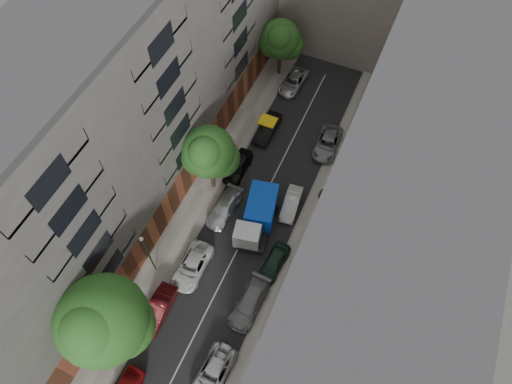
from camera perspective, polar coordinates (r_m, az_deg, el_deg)
The scene contains 23 objects.
ground at distance 43.48m, azimuth 0.17°, elevation -2.28°, with size 120.00×120.00×0.00m, color #4C4C49.
road_surface at distance 43.48m, azimuth 0.17°, elevation -2.28°, with size 8.00×44.00×0.02m, color black.
sidewalk_left at distance 44.82m, azimuth -6.29°, elevation 0.23°, with size 3.00×44.00×0.15m, color gray.
sidewalk_right at distance 42.68m, azimuth 6.97°, elevation -4.79°, with size 3.00×44.00×0.15m, color gray.
building_left at distance 39.29m, azimuth -14.94°, elevation 10.71°, with size 8.00×44.00×20.00m, color #4D4A48.
building_right at distance 34.19m, azimuth 17.36°, elevation -0.32°, with size 8.00×44.00×20.00m, color #BEAA93.
tarp_truck at distance 41.41m, azimuth 0.20°, elevation -2.96°, with size 3.60×6.57×2.84m.
car_left_1 at distance 39.70m, azimuth -12.09°, elevation -14.08°, with size 1.54×4.43×1.46m, color #4B0F12.
car_left_2 at distance 40.60m, azimuth -7.99°, elevation -9.19°, with size 2.26×4.89×1.36m, color silver.
car_left_3 at distance 42.93m, azimuth -4.00°, elevation -1.99°, with size 1.92×4.71×1.37m, color #BCBDC1.
car_left_4 at distance 45.34m, azimuth -2.29°, elevation 3.20°, with size 1.76×4.37×1.49m, color black.
car_left_5 at distance 48.31m, azimuth 1.46°, elevation 7.96°, with size 1.57×4.49×1.48m, color black.
car_left_6 at distance 53.19m, azimuth 4.68°, elevation 13.56°, with size 2.18×4.73×1.31m, color #B9B9BE.
car_right_0 at distance 37.85m, azimuth -5.43°, elevation -21.69°, with size 2.23×4.83×1.34m, color #B4B4B9.
car_right_1 at distance 39.02m, azimuth -0.83°, elevation -13.71°, with size 2.03×5.00×1.45m, color slate.
car_right_2 at distance 40.37m, azimuth 2.26°, elevation -8.79°, with size 1.64×4.07×1.39m, color black.
car_right_3 at distance 43.21m, azimuth 4.42°, elevation -1.45°, with size 1.39×4.00×1.32m, color silver.
car_right_4 at distance 47.69m, azimuth 8.92°, elevation 6.04°, with size 2.28×4.94×1.37m, color gray.
tree_near at distance 33.81m, azimuth -18.52°, elevation -15.27°, with size 6.52×6.42×10.20m.
tree_mid at distance 40.44m, azimuth -5.87°, elevation 4.74°, with size 5.09×4.79×8.10m.
tree_far at distance 51.71m, azimuth 3.12°, elevation 18.35°, with size 4.72×4.35×7.06m.
lamp_post at distance 38.22m, azimuth -13.48°, elevation -7.18°, with size 0.36×0.36×6.17m.
pedestrian at distance 43.68m, azimuth 8.15°, elevation -0.24°, with size 0.62×0.41×1.69m, color black.
Camera 1 is at (8.52, -19.76, 37.79)m, focal length 32.00 mm.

